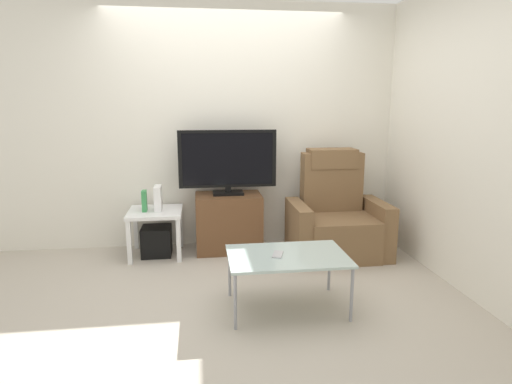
% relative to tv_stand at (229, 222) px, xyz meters
% --- Properties ---
extents(ground_plane, '(6.40, 6.40, 0.00)m').
position_rel_tv_stand_xyz_m(ground_plane, '(0.01, -0.84, -0.31)').
color(ground_plane, '#B2A899').
extents(wall_back, '(6.40, 0.06, 2.60)m').
position_rel_tv_stand_xyz_m(wall_back, '(0.01, 0.29, 0.99)').
color(wall_back, silver).
rests_on(wall_back, ground).
extents(wall_side, '(0.06, 4.48, 2.60)m').
position_rel_tv_stand_xyz_m(wall_side, '(1.89, -0.84, 0.99)').
color(wall_side, silver).
rests_on(wall_side, ground).
extents(tv_stand, '(0.69, 0.46, 0.61)m').
position_rel_tv_stand_xyz_m(tv_stand, '(0.00, 0.00, 0.00)').
color(tv_stand, brown).
rests_on(tv_stand, ground).
extents(television, '(1.02, 0.20, 0.68)m').
position_rel_tv_stand_xyz_m(television, '(0.00, 0.02, 0.66)').
color(television, black).
rests_on(television, tv_stand).
extents(recliner_armchair, '(0.98, 0.78, 1.08)m').
position_rel_tv_stand_xyz_m(recliner_armchair, '(1.11, -0.25, 0.07)').
color(recliner_armchair, brown).
rests_on(recliner_armchair, ground).
extents(side_table, '(0.54, 0.54, 0.48)m').
position_rel_tv_stand_xyz_m(side_table, '(-0.76, -0.06, 0.10)').
color(side_table, white).
rests_on(side_table, ground).
extents(subwoofer_box, '(0.30, 0.30, 0.30)m').
position_rel_tv_stand_xyz_m(subwoofer_box, '(-0.76, -0.06, -0.16)').
color(subwoofer_box, black).
rests_on(subwoofer_box, ground).
extents(book_upright, '(0.04, 0.10, 0.21)m').
position_rel_tv_stand_xyz_m(book_upright, '(-0.86, -0.08, 0.28)').
color(book_upright, '#388C4C').
rests_on(book_upright, side_table).
extents(game_console, '(0.07, 0.20, 0.25)m').
position_rel_tv_stand_xyz_m(game_console, '(-0.72, -0.05, 0.30)').
color(game_console, white).
rests_on(game_console, side_table).
extents(coffee_table, '(0.90, 0.60, 0.43)m').
position_rel_tv_stand_xyz_m(coffee_table, '(0.35, -1.40, 0.10)').
color(coffee_table, '#B2C6C1').
rests_on(coffee_table, ground).
extents(cell_phone, '(0.11, 0.16, 0.01)m').
position_rel_tv_stand_xyz_m(cell_phone, '(0.27, -1.40, 0.13)').
color(cell_phone, '#B7B7BC').
rests_on(cell_phone, coffee_table).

